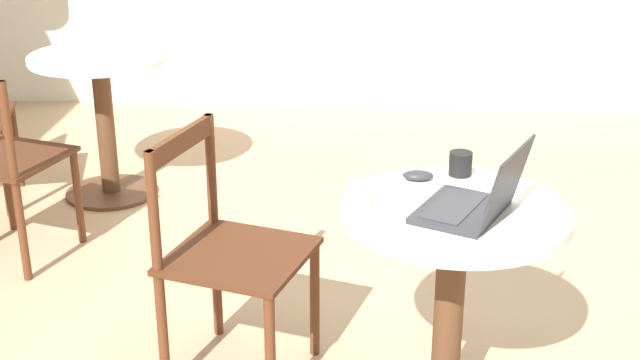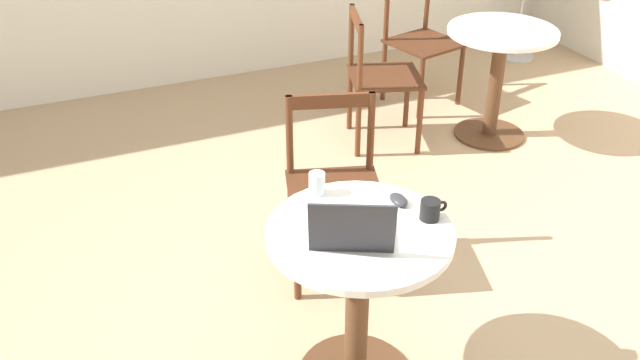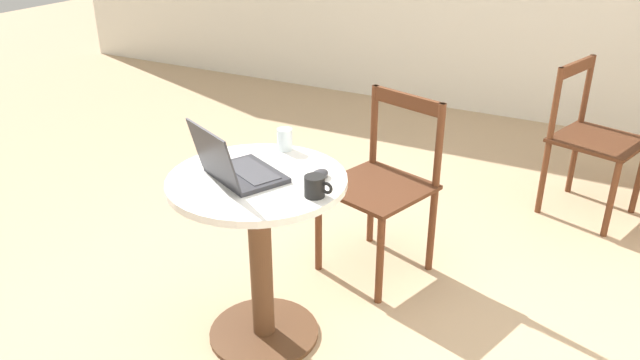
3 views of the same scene
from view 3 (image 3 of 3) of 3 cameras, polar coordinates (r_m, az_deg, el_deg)
The scene contains 8 objects.
ground_plane at distance 2.86m, azimuth 0.98°, elevation -13.27°, with size 16.00×16.00×0.00m, color tan.
cafe_table_near at distance 2.53m, azimuth -5.56°, elevation -4.58°, with size 0.71×0.71×0.76m.
chair_near_back at distance 3.05m, azimuth 5.75°, elevation -0.51°, with size 0.56×0.56×0.89m.
chair_mid_left at distance 3.93m, azimuth 23.55°, elevation 3.44°, with size 0.56×0.56×0.89m.
laptop at distance 2.40m, azimuth -7.68°, elevation 1.10°, with size 0.39×0.38×0.23m.
mouse at distance 2.40m, azimuth -0.08°, elevation 0.48°, with size 0.06×0.10×0.03m.
mug at distance 2.25m, azimuth -0.44°, elevation -0.59°, with size 0.11×0.08×0.08m.
drinking_glass at distance 2.66m, azimuth -3.24°, elevation 3.73°, with size 0.07×0.07×0.09m.
Camera 3 is at (1.01, -1.99, 1.78)m, focal length 35.00 mm.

